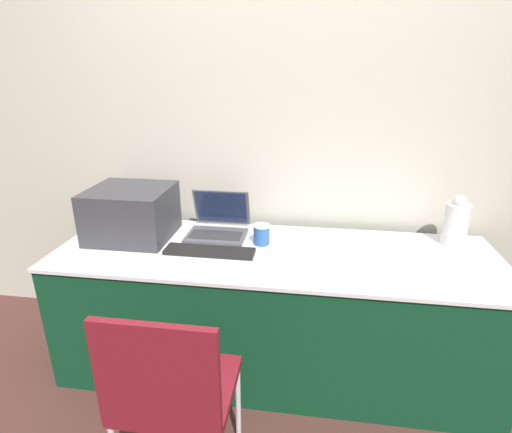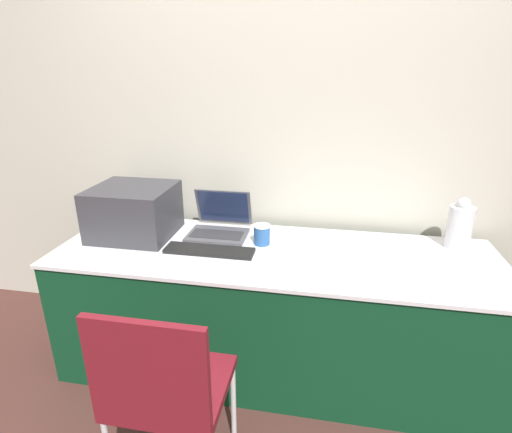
{
  "view_description": "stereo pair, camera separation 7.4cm",
  "coord_description": "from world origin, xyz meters",
  "px_view_note": "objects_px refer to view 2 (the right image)",
  "views": [
    {
      "loc": [
        0.18,
        -1.55,
        1.66
      ],
      "look_at": [
        -0.11,
        0.4,
        0.91
      ],
      "focal_mm": 28.0,
      "sensor_mm": 36.0,
      "label": 1
    },
    {
      "loc": [
        0.25,
        -1.54,
        1.66
      ],
      "look_at": [
        -0.11,
        0.4,
        0.91
      ],
      "focal_mm": 28.0,
      "sensor_mm": 36.0,
      "label": 2
    }
  ],
  "objects_px": {
    "printer": "(133,210)",
    "coffee_cup": "(262,234)",
    "laptop_left": "(220,224)",
    "external_keyboard": "(209,251)",
    "chair": "(164,385)",
    "metal_pitcher": "(460,225)"
  },
  "relations": [
    {
      "from": "chair",
      "to": "coffee_cup",
      "type": "bearing_deg",
      "value": 75.99
    },
    {
      "from": "chair",
      "to": "laptop_left",
      "type": "bearing_deg",
      "value": 92.71
    },
    {
      "from": "laptop_left",
      "to": "metal_pitcher",
      "type": "distance_m",
      "value": 1.32
    },
    {
      "from": "printer",
      "to": "coffee_cup",
      "type": "distance_m",
      "value": 0.75
    },
    {
      "from": "chair",
      "to": "external_keyboard",
      "type": "bearing_deg",
      "value": 92.58
    },
    {
      "from": "external_keyboard",
      "to": "coffee_cup",
      "type": "height_order",
      "value": "coffee_cup"
    },
    {
      "from": "laptop_left",
      "to": "coffee_cup",
      "type": "relative_size",
      "value": 3.01
    },
    {
      "from": "metal_pitcher",
      "to": "external_keyboard",
      "type": "bearing_deg",
      "value": -166.67
    },
    {
      "from": "laptop_left",
      "to": "external_keyboard",
      "type": "bearing_deg",
      "value": -86.95
    },
    {
      "from": "coffee_cup",
      "to": "metal_pitcher",
      "type": "height_order",
      "value": "metal_pitcher"
    },
    {
      "from": "laptop_left",
      "to": "coffee_cup",
      "type": "distance_m",
      "value": 0.29
    },
    {
      "from": "external_keyboard",
      "to": "metal_pitcher",
      "type": "bearing_deg",
      "value": 13.33
    },
    {
      "from": "coffee_cup",
      "to": "metal_pitcher",
      "type": "bearing_deg",
      "value": 8.26
    },
    {
      "from": "external_keyboard",
      "to": "metal_pitcher",
      "type": "relative_size",
      "value": 1.68
    },
    {
      "from": "printer",
      "to": "metal_pitcher",
      "type": "relative_size",
      "value": 1.57
    },
    {
      "from": "laptop_left",
      "to": "external_keyboard",
      "type": "xyz_separation_m",
      "value": [
        0.01,
        -0.26,
        -0.04
      ]
    },
    {
      "from": "coffee_cup",
      "to": "chair",
      "type": "xyz_separation_m",
      "value": [
        -0.22,
        -0.89,
        -0.26
      ]
    },
    {
      "from": "laptop_left",
      "to": "chair",
      "type": "relative_size",
      "value": 0.38
    },
    {
      "from": "coffee_cup",
      "to": "chair",
      "type": "bearing_deg",
      "value": -104.01
    },
    {
      "from": "printer",
      "to": "metal_pitcher",
      "type": "bearing_deg",
      "value": 5.02
    },
    {
      "from": "printer",
      "to": "chair",
      "type": "relative_size",
      "value": 0.5
    },
    {
      "from": "printer",
      "to": "coffee_cup",
      "type": "relative_size",
      "value": 3.96
    }
  ]
}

